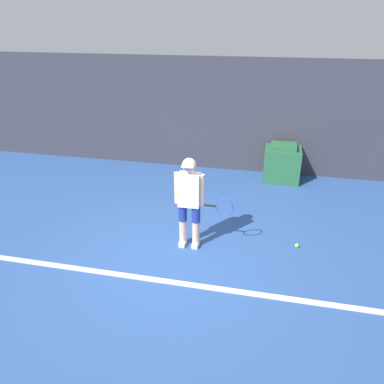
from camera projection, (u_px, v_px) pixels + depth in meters
name	position (u px, v px, depth m)	size (l,w,h in m)	color
ground_plane	(172.00, 257.00, 5.95)	(24.00, 24.00, 0.00)	#2D5193
back_wall	(215.00, 115.00, 8.95)	(24.00, 0.10, 2.68)	#383842
court_baseline	(161.00, 281.00, 5.41)	(21.60, 0.10, 0.01)	white
tennis_player	(190.00, 199.00, 5.92)	(0.95, 0.28, 1.54)	beige
tennis_ball	(297.00, 246.00, 6.19)	(0.07, 0.07, 0.07)	#D1E533
covered_chair	(282.00, 163.00, 8.63)	(0.81, 0.69, 0.87)	#28663D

